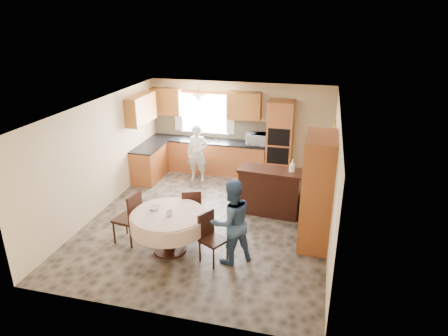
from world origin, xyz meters
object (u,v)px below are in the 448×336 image
cupboard (317,191)px  dining_table (169,222)px  chair_back (192,208)px  oven_tower (280,141)px  sideboard (270,193)px  person_dining (231,222)px  chair_left (131,216)px  chair_right (210,235)px  person_sink (197,153)px

cupboard → dining_table: cupboard is taller
cupboard → chair_back: size_ratio=2.29×
oven_tower → sideboard: bearing=-88.4°
dining_table → chair_back: 0.82m
dining_table → person_dining: 1.21m
sideboard → person_dining: 2.06m
chair_back → person_dining: bearing=119.2°
chair_left → chair_back: 1.21m
oven_tower → chair_right: size_ratio=2.26×
oven_tower → dining_table: 4.35m
chair_left → chair_right: bearing=92.4°
dining_table → person_dining: person_dining is taller
dining_table → chair_left: (-0.83, 0.11, -0.04)m
person_sink → person_dining: 3.80m
dining_table → chair_left: chair_left is taller
oven_tower → chair_back: oven_tower is taller
sideboard → person_sink: (-2.13, 1.39, 0.26)m
oven_tower → sideboard: size_ratio=1.54×
sideboard → dining_table: sideboard is taller
sideboard → chair_left: bearing=-137.4°
chair_right → cupboard: bearing=-28.8°
cupboard → person_dining: 1.78m
person_sink → cupboard: bearing=-38.8°
chair_left → person_sink: 3.28m
person_sink → person_dining: (1.72, -3.39, 0.03)m
sideboard → cupboard: (1.01, -0.96, 0.59)m
sideboard → chair_left: 3.07m
cupboard → chair_left: bearing=-165.1°
cupboard → person_dining: bearing=-143.8°
oven_tower → chair_left: (-2.37, -3.93, -0.48)m
sideboard → chair_back: (-1.43, -1.19, 0.03)m
chair_left → person_dining: (2.02, -0.13, 0.21)m
dining_table → oven_tower: bearing=69.1°
person_sink → person_dining: person_dining is taller
dining_table → person_dining: size_ratio=0.89×
oven_tower → person_sink: oven_tower is taller
chair_right → person_dining: person_dining is taller
sideboard → dining_table: bearing=-124.0°
cupboard → dining_table: 2.85m
chair_back → dining_table: bearing=55.2°
chair_left → chair_right: chair_left is taller
sideboard → chair_back: bearing=-135.2°
chair_back → person_sink: (-0.70, 2.58, 0.24)m
dining_table → chair_right: (0.83, -0.09, -0.11)m
cupboard → chair_right: 2.18m
dining_table → chair_right: 0.84m
dining_table → person_sink: person_sink is taller
chair_left → person_sink: person_sink is taller
chair_back → person_dining: (1.02, -0.81, 0.27)m
oven_tower → dining_table: bearing=-110.9°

